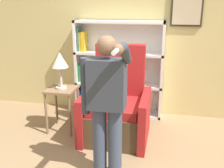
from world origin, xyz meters
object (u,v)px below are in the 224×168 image
Objects in this scene: bookcase at (113,69)px; armchair at (117,110)px; person_standing at (107,102)px; table_lamp at (60,62)px; side_table at (62,97)px.

bookcase reaches higher than armchair.
armchair is 1.06m from person_standing.
table_lamp is (-0.61, -0.81, 0.27)m from bookcase.
side_table is (-0.83, 0.01, 0.14)m from armchair.
person_standing is at bearing -46.33° from table_lamp.
table_lamp is at bearing 178.99° from armchair.
armchair is at bearing -1.01° from side_table.
person_standing is (0.07, -0.93, 0.49)m from armchair.
person_standing reaches higher than side_table.
armchair is at bearing -1.01° from table_lamp.
bookcase reaches higher than person_standing.
armchair is at bearing -74.99° from bookcase.
table_lamp is (-0.83, 0.01, 0.67)m from armchair.
person_standing reaches higher than armchair.
armchair is 0.84m from side_table.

